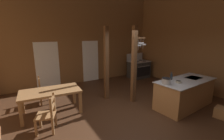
{
  "coord_description": "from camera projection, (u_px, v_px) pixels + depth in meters",
  "views": [
    {
      "loc": [
        -2.64,
        -3.19,
        2.38
      ],
      "look_at": [
        -0.1,
        1.12,
        1.21
      ],
      "focal_mm": 24.79,
      "sensor_mm": 36.0,
      "label": 1
    }
  ],
  "objects": [
    {
      "name": "wall_back",
      "position": [
        82.0,
        39.0,
        7.51
      ],
      "size": [
        8.3,
        0.14,
        4.3
      ],
      "primitive_type": "cube",
      "color": "brown",
      "rests_on": "ground_plane"
    },
    {
      "name": "glazed_door_back_left",
      "position": [
        48.0,
        65.0,
        6.87
      ],
      "size": [
        1.0,
        0.01,
        2.05
      ],
      "primitive_type": "cube",
      "color": "white",
      "rests_on": "ground_plane"
    },
    {
      "name": "ladderback_chair_by_post",
      "position": [
        48.0,
        114.0,
        3.8
      ],
      "size": [
        0.57,
        0.57,
        0.95
      ],
      "color": "#9E7044",
      "rests_on": "ground_plane"
    },
    {
      "name": "kitchen_island",
      "position": [
        185.0,
        93.0,
        5.14
      ],
      "size": [
        2.23,
        1.13,
        0.92
      ],
      "color": "#9E7044",
      "rests_on": "ground_plane"
    },
    {
      "name": "glazed_panel_back_right",
      "position": [
        91.0,
        61.0,
        7.89
      ],
      "size": [
        0.84,
        0.01,
        2.05
      ],
      "primitive_type": "cube",
      "color": "white",
      "rests_on": "ground_plane"
    },
    {
      "name": "mixing_bowl_on_counter",
      "position": [
        178.0,
        82.0,
        4.73
      ],
      "size": [
        0.18,
        0.18,
        0.06
      ],
      "color": "#B2A893",
      "rests_on": "kitchen_island"
    },
    {
      "name": "support_post_center",
      "position": [
        106.0,
        64.0,
        5.59
      ],
      "size": [
        0.14,
        0.14,
        2.65
      ],
      "color": "brown",
      "rests_on": "ground_plane"
    },
    {
      "name": "ground_plane",
      "position": [
        134.0,
        119.0,
        4.53
      ],
      "size": [
        8.3,
        8.95,
        0.1
      ],
      "primitive_type": "cube",
      "color": "#422819"
    },
    {
      "name": "stove_range",
      "position": [
        139.0,
        69.0,
        8.62
      ],
      "size": [
        1.18,
        0.87,
        1.32
      ],
      "color": "#313131",
      "rests_on": "ground_plane"
    },
    {
      "name": "dining_table",
      "position": [
        51.0,
        93.0,
        4.63
      ],
      "size": [
        1.75,
        1.01,
        0.74
      ],
      "color": "#9E7044",
      "rests_on": "ground_plane"
    },
    {
      "name": "step_stool",
      "position": [
        221.0,
        111.0,
        4.51
      ],
      "size": [
        0.41,
        0.34,
        0.3
      ],
      "color": "#9E7044",
      "rests_on": "ground_plane"
    },
    {
      "name": "support_post_with_pot_rack",
      "position": [
        135.0,
        62.0,
        5.33
      ],
      "size": [
        0.59,
        0.24,
        2.65
      ],
      "color": "brown",
      "rests_on": "ground_plane"
    },
    {
      "name": "ladderback_chair_near_window",
      "position": [
        44.0,
        91.0,
        5.4
      ],
      "size": [
        0.47,
        0.47,
        0.95
      ],
      "color": "#9E7044",
      "rests_on": "ground_plane"
    },
    {
      "name": "wall_right",
      "position": [
        215.0,
        40.0,
        5.92
      ],
      "size": [
        0.14,
        8.95,
        4.3
      ],
      "primitive_type": "cube",
      "color": "brown",
      "rests_on": "ground_plane"
    },
    {
      "name": "stockpot_on_counter",
      "position": [
        166.0,
        81.0,
        4.58
      ],
      "size": [
        0.33,
        0.26,
        0.19
      ],
      "color": "#A8AAB2",
      "rests_on": "kitchen_island"
    },
    {
      "name": "bottle_tall_on_counter",
      "position": [
        171.0,
        76.0,
        5.05
      ],
      "size": [
        0.08,
        0.08,
        0.26
      ],
      "color": "#1E2328",
      "rests_on": "kitchen_island"
    }
  ]
}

